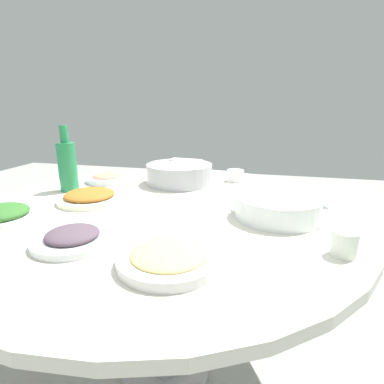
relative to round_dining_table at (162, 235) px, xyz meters
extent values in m
plane|color=#979992|center=(0.00, 0.00, -0.63)|extent=(8.00, 8.00, 0.00)
cylinder|color=#99999E|center=(0.00, 0.00, -0.62)|extent=(0.37, 0.37, 0.03)
cylinder|color=#99999E|center=(0.00, 0.00, -0.26)|extent=(0.13, 0.13, 0.68)
cylinder|color=beige|center=(0.00, 0.00, 0.09)|extent=(1.39, 1.39, 0.03)
cylinder|color=#B2B5BA|center=(-0.35, -0.03, 0.15)|extent=(0.30, 0.30, 0.09)
ellipsoid|color=white|center=(-0.35, -0.03, 0.16)|extent=(0.25, 0.25, 0.10)
cube|color=white|center=(-0.43, -0.02, 0.20)|extent=(0.07, 0.16, 0.01)
cylinder|color=white|center=(0.01, 0.40, 0.14)|extent=(0.28, 0.28, 0.07)
cylinder|color=black|center=(0.01, 0.40, 0.14)|extent=(0.24, 0.24, 0.05)
cylinder|color=silver|center=(0.01, 0.40, 0.17)|extent=(0.12, 0.29, 0.01)
cylinder|color=white|center=(0.00, -0.29, 0.12)|extent=(0.24, 0.24, 0.02)
ellipsoid|color=#A26121|center=(0.00, -0.29, 0.14)|extent=(0.19, 0.19, 0.04)
cylinder|color=silver|center=(0.34, -0.13, 0.12)|extent=(0.21, 0.21, 0.02)
ellipsoid|color=#4F3F4B|center=(0.34, -0.13, 0.13)|extent=(0.14, 0.14, 0.03)
cylinder|color=silver|center=(0.38, 0.15, 0.12)|extent=(0.24, 0.24, 0.03)
ellipsoid|color=#DDC271|center=(0.38, 0.15, 0.13)|extent=(0.18, 0.18, 0.03)
cylinder|color=white|center=(0.26, -0.44, 0.12)|extent=(0.22, 0.22, 0.02)
ellipsoid|color=#2E6426|center=(0.26, -0.44, 0.14)|extent=(0.17, 0.17, 0.04)
cylinder|color=silver|center=(-0.31, -0.37, 0.12)|extent=(0.20, 0.20, 0.03)
ellipsoid|color=#DB8166|center=(-0.31, -0.37, 0.13)|extent=(0.14, 0.14, 0.03)
cylinder|color=#288B50|center=(-0.12, -0.46, 0.21)|extent=(0.08, 0.08, 0.20)
cylinder|color=#288B50|center=(-0.12, -0.46, 0.35)|extent=(0.03, 0.03, 0.07)
cylinder|color=white|center=(0.24, 0.56, 0.14)|extent=(0.06, 0.06, 0.06)
cylinder|color=white|center=(-0.46, 0.22, 0.13)|extent=(0.08, 0.08, 0.05)
camera|label=1|loc=(1.00, 0.36, 0.47)|focal=29.07mm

